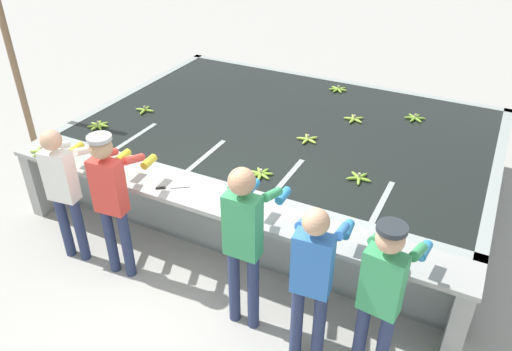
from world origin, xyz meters
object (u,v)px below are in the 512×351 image
at_px(banana_bunch_floating_3, 359,178).
at_px(banana_bunch_floating_2, 354,119).
at_px(worker_3, 313,273).
at_px(worker_4, 382,289).
at_px(support_post_left, 14,65).
at_px(worker_1, 112,193).
at_px(banana_bunch_floating_5, 98,125).
at_px(banana_bunch_floating_7, 415,118).
at_px(banana_bunch_floating_0, 145,110).
at_px(worker_0, 64,184).
at_px(knife_0, 167,187).
at_px(banana_bunch_floating_6, 308,139).
at_px(banana_bunch_floating_1, 261,174).
at_px(banana_bunch_ledge_0, 42,151).
at_px(worker_2, 244,235).
at_px(banana_bunch_floating_4, 338,89).

bearing_deg(banana_bunch_floating_3, banana_bunch_floating_2, 109.44).
relative_size(worker_3, worker_4, 0.99).
distance_m(worker_3, support_post_left, 4.84).
distance_m(worker_1, support_post_left, 2.75).
relative_size(banana_bunch_floating_5, banana_bunch_floating_7, 1.00).
height_order(banana_bunch_floating_0, support_post_left, support_post_left).
distance_m(worker_0, worker_1, 0.63).
relative_size(banana_bunch_floating_2, banana_bunch_floating_7, 0.98).
bearing_deg(worker_3, worker_0, 178.27).
xyz_separation_m(worker_0, knife_0, (0.98, 0.47, -0.02)).
bearing_deg(banana_bunch_floating_0, knife_0, -45.70).
bearing_deg(banana_bunch_floating_6, banana_bunch_floating_2, 67.60).
relative_size(banana_bunch_floating_1, banana_bunch_ledge_0, 1.00).
xyz_separation_m(worker_4, support_post_left, (-5.20, 1.16, 0.61)).
bearing_deg(worker_4, worker_2, 178.16).
xyz_separation_m(banana_bunch_ledge_0, knife_0, (1.76, 0.04, -0.01)).
bearing_deg(support_post_left, banana_bunch_floating_6, 15.15).
height_order(worker_1, banana_bunch_floating_1, worker_1).
distance_m(banana_bunch_floating_3, banana_bunch_floating_7, 1.80).
bearing_deg(knife_0, worker_4, -11.79).
distance_m(banana_bunch_floating_2, banana_bunch_floating_3, 1.48).
distance_m(banana_bunch_floating_3, banana_bunch_floating_4, 2.50).
xyz_separation_m(banana_bunch_floating_3, banana_bunch_floating_7, (0.22, 1.79, -0.00)).
bearing_deg(banana_bunch_floating_2, banana_bunch_floating_4, 120.65).
distance_m(banana_bunch_floating_0, banana_bunch_floating_2, 2.84).
bearing_deg(banana_bunch_floating_7, banana_bunch_floating_6, -130.84).
xyz_separation_m(worker_4, banana_bunch_ledge_0, (-4.16, 0.46, -0.05)).
xyz_separation_m(banana_bunch_floating_4, knife_0, (-0.71, -3.37, -0.01)).
distance_m(banana_bunch_floating_2, banana_bunch_floating_6, 0.88).
xyz_separation_m(banana_bunch_floating_6, support_post_left, (-3.71, -1.00, 0.67)).
xyz_separation_m(worker_2, banana_bunch_floating_7, (0.79, 3.33, -0.12)).
bearing_deg(banana_bunch_floating_4, banana_bunch_floating_7, -21.77).
xyz_separation_m(banana_bunch_floating_7, knife_0, (-1.95, -2.87, -0.01)).
distance_m(banana_bunch_floating_5, knife_0, 1.83).
xyz_separation_m(banana_bunch_floating_0, banana_bunch_ledge_0, (-0.35, -1.49, 0.00)).
bearing_deg(banana_bunch_floating_3, banana_bunch_floating_0, 173.40).
bearing_deg(banana_bunch_floating_1, worker_0, -146.58).
xyz_separation_m(worker_3, banana_bunch_floating_4, (-1.13, 3.92, -0.03)).
relative_size(worker_4, banana_bunch_floating_5, 5.82).
relative_size(banana_bunch_floating_7, support_post_left, 0.09).
bearing_deg(worker_4, banana_bunch_floating_0, 152.93).
distance_m(banana_bunch_floating_0, banana_bunch_floating_6, 2.33).
bearing_deg(banana_bunch_floating_4, banana_bunch_floating_3, -65.93).
xyz_separation_m(banana_bunch_floating_5, banana_bunch_ledge_0, (-0.11, -0.83, 0.00)).
distance_m(banana_bunch_floating_0, banana_bunch_floating_4, 2.86).
xyz_separation_m(worker_1, worker_3, (2.19, -0.11, -0.05)).
bearing_deg(banana_bunch_floating_3, banana_bunch_floating_6, 144.79).
xyz_separation_m(worker_3, worker_4, (0.56, 0.05, 0.02)).
xyz_separation_m(worker_0, worker_3, (2.82, -0.08, 0.02)).
distance_m(banana_bunch_floating_3, banana_bunch_floating_5, 3.39).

